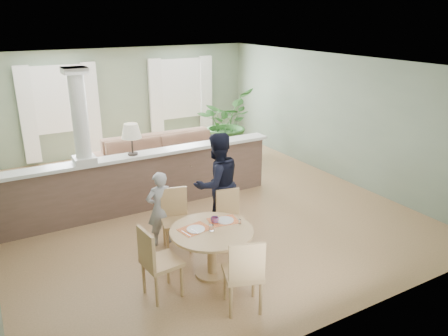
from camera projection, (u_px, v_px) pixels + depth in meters
ground at (192, 203)px, 8.53m from camera, size 8.00×8.00×0.00m
room_shell at (174, 106)px, 8.43m from camera, size 7.02×8.02×2.71m
pony_wall at (138, 175)px, 8.00m from camera, size 5.32×0.38×2.70m
sofa at (165, 158)px, 9.65m from camera, size 3.31×1.42×0.95m
houseplant at (225, 123)px, 11.28m from camera, size 2.00×1.99×1.68m
dining_table at (212, 239)px, 6.04m from camera, size 1.16×1.16×0.79m
chair_far_boy at (176, 216)px, 6.78m from camera, size 0.53×0.53×0.96m
chair_far_man at (230, 215)px, 6.92m from camera, size 0.48×0.48×0.88m
chair_near at (244, 272)px, 5.26m from camera, size 0.58×0.58×1.01m
chair_side at (156, 260)px, 5.54m from camera, size 0.49×0.49×0.99m
child_person at (160, 209)px, 6.86m from camera, size 0.45×0.30×1.22m
man_person at (217, 184)px, 7.14m from camera, size 0.89×0.72×1.73m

